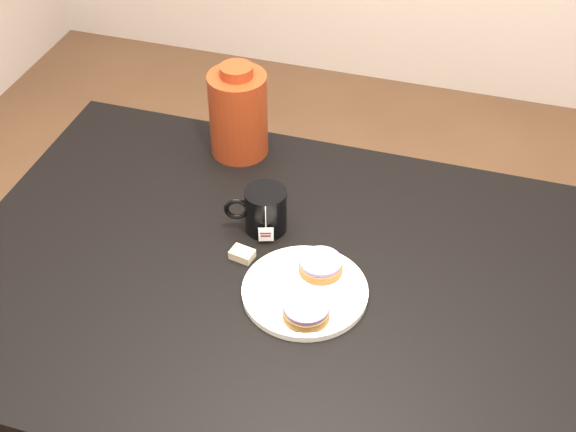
{
  "coord_description": "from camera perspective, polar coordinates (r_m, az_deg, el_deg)",
  "views": [
    {
      "loc": [
        0.27,
        -1.03,
        1.84
      ],
      "look_at": [
        -0.08,
        0.11,
        0.81
      ],
      "focal_mm": 50.0,
      "sensor_mm": 36.0,
      "label": 1
    }
  ],
  "objects": [
    {
      "name": "mug",
      "position": [
        1.61,
        -1.67,
        0.42
      ],
      "size": [
        0.14,
        0.11,
        0.09
      ],
      "rotation": [
        0.0,
        0.0,
        0.32
      ],
      "color": "black",
      "rests_on": "table"
    },
    {
      "name": "bagel_front",
      "position": [
        1.44,
        1.31,
        -6.78
      ],
      "size": [
        0.11,
        0.11,
        0.03
      ],
      "color": "brown",
      "rests_on": "plate"
    },
    {
      "name": "table",
      "position": [
        1.59,
        1.64,
        -6.87
      ],
      "size": [
        1.4,
        0.9,
        0.75
      ],
      "color": "black",
      "rests_on": "ground_plane"
    },
    {
      "name": "plate",
      "position": [
        1.5,
        1.21,
        -5.32
      ],
      "size": [
        0.24,
        0.24,
        0.02
      ],
      "color": "white",
      "rests_on": "table"
    },
    {
      "name": "bagel_package",
      "position": [
        1.8,
        -3.55,
        7.33
      ],
      "size": [
        0.17,
        0.17,
        0.22
      ],
      "rotation": [
        0.0,
        0.0,
        0.43
      ],
      "color": "#58190B",
      "rests_on": "table"
    },
    {
      "name": "teabag_pouch",
      "position": [
        1.57,
        -3.28,
        -2.74
      ],
      "size": [
        0.05,
        0.04,
        0.02
      ],
      "primitive_type": "cube",
      "rotation": [
        0.0,
        0.0,
        -0.19
      ],
      "color": "#C6B793",
      "rests_on": "table"
    },
    {
      "name": "bagel_back",
      "position": [
        1.53,
        2.34,
        -3.52
      ],
      "size": [
        0.12,
        0.12,
        0.03
      ],
      "color": "brown",
      "rests_on": "plate"
    }
  ]
}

